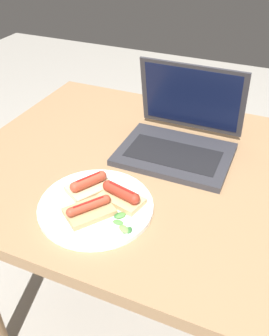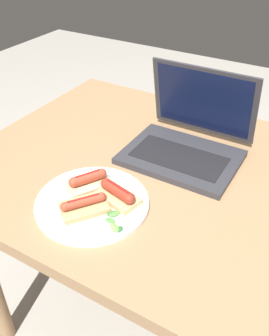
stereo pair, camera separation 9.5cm
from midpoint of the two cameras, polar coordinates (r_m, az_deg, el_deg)
The scene contains 8 objects.
ground_plane at distance 1.61m, azimuth 1.22°, elevation -22.17°, with size 6.00×6.00×0.00m, color #9E998E.
desk at distance 1.12m, azimuth 1.64°, elevation -4.23°, with size 1.14×0.86×0.75m.
laptop at distance 1.11m, azimuth 4.46°, elevation 4.58°, with size 0.32×0.28×0.24m.
plate at distance 0.92m, azimuth -8.87°, elevation -5.78°, with size 0.28×0.28×0.02m.
sausage_toast_left at distance 0.89m, azimuth -10.01°, elevation -6.34°, with size 0.13×0.13×0.04m.
sausage_toast_middle at distance 0.91m, azimuth -4.95°, elevation -4.31°, with size 0.12×0.09×0.04m.
sausage_toast_right at distance 0.96m, azimuth -9.82°, elevation -2.66°, with size 0.11×0.13×0.04m.
salad_pile at distance 0.86m, azimuth -5.09°, elevation -8.43°, with size 0.06×0.07×0.01m.
Camera 1 is at (0.27, -0.82, 1.36)m, focal length 40.00 mm.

